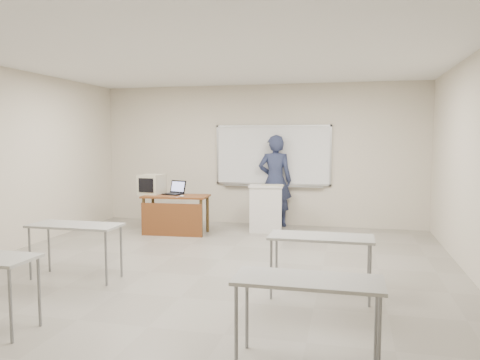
% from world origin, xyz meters
% --- Properties ---
extents(floor, '(7.00, 8.00, 0.01)m').
position_xyz_m(floor, '(0.00, 0.00, -0.01)').
color(floor, gray).
rests_on(floor, ground).
extents(whiteboard, '(2.48, 0.10, 1.31)m').
position_xyz_m(whiteboard, '(0.30, 3.97, 1.48)').
color(whiteboard, white).
rests_on(whiteboard, floor).
extents(student_desks, '(4.40, 2.20, 0.73)m').
position_xyz_m(student_desks, '(-0.00, -1.35, 0.67)').
color(student_desks, '#999994').
rests_on(student_desks, floor).
extents(instructor_desk, '(1.26, 0.63, 0.75)m').
position_xyz_m(instructor_desk, '(-1.38, 2.49, 0.52)').
color(instructor_desk, brown).
rests_on(instructor_desk, floor).
extents(podium, '(0.67, 0.49, 0.93)m').
position_xyz_m(podium, '(0.29, 3.20, 0.47)').
color(podium, silver).
rests_on(podium, floor).
extents(crt_monitor, '(0.43, 0.48, 0.41)m').
position_xyz_m(crt_monitor, '(-1.93, 2.73, 0.94)').
color(crt_monitor, '#B3AE93').
rests_on(crt_monitor, instructor_desk).
extents(laptop, '(0.36, 0.33, 0.27)m').
position_xyz_m(laptop, '(-1.48, 2.76, 0.81)').
color(laptop, black).
rests_on(laptop, instructor_desk).
extents(mouse, '(0.10, 0.08, 0.03)m').
position_xyz_m(mouse, '(-1.18, 2.40, 0.77)').
color(mouse, silver).
rests_on(mouse, instructor_desk).
extents(keyboard, '(0.45, 0.18, 0.02)m').
position_xyz_m(keyboard, '(0.44, 3.08, 0.94)').
color(keyboard, '#B3AE93').
rests_on(keyboard, podium).
extents(presenter, '(0.75, 0.54, 1.93)m').
position_xyz_m(presenter, '(0.38, 3.82, 0.97)').
color(presenter, black).
rests_on(presenter, floor).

